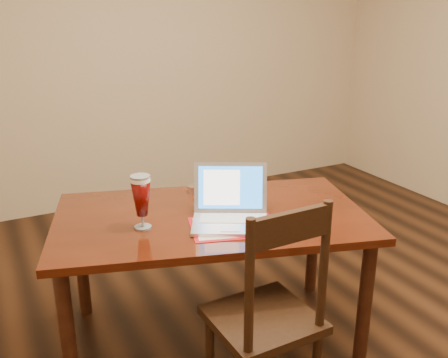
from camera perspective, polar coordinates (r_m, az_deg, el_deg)
name	(u,v)px	position (r m, az deg, el deg)	size (l,w,h in m)	color
ground	(319,340)	(2.90, 10.82, -17.61)	(5.00, 5.00, 0.00)	black
dining_table	(210,229)	(2.55, -1.57, -5.69)	(1.73, 1.27, 0.99)	#461709
dining_chair	(268,317)	(2.20, 5.02, -15.41)	(0.44, 0.42, 1.02)	black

